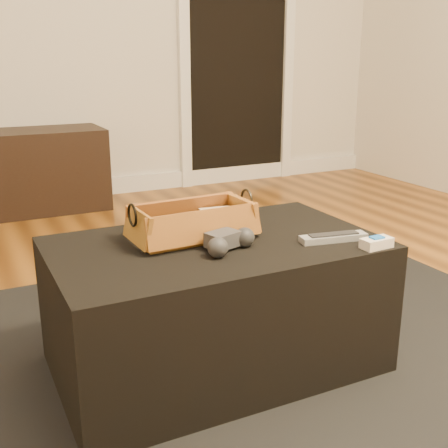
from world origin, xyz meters
name	(u,v)px	position (x,y,z in m)	size (l,w,h in m)	color
floor	(274,398)	(0.00, 0.00, -0.01)	(5.00, 5.50, 0.01)	brown
baseboard	(76,190)	(0.00, 2.73, 0.06)	(5.00, 0.04, 0.12)	white
doorway_opening	(237,50)	(1.30, 2.73, 1.02)	(0.82, 0.02, 2.00)	black
door_jamb_left	(184,50)	(0.85, 2.72, 1.02)	(0.08, 0.05, 2.05)	white
door_jamb_right	(288,50)	(1.75, 2.72, 1.02)	(0.08, 0.05, 2.05)	white
area_rug	(223,371)	(-0.08, 0.18, 0.01)	(2.60, 2.00, 0.01)	black
ottoman	(216,304)	(-0.08, 0.23, 0.22)	(1.00, 0.60, 0.42)	black
tv_remote	(189,233)	(-0.15, 0.28, 0.46)	(0.21, 0.05, 0.02)	black
cloth_bundle	(217,218)	(-0.03, 0.33, 0.48)	(0.11, 0.07, 0.06)	#CBB28D
wicker_basket	(193,224)	(-0.13, 0.30, 0.48)	(0.40, 0.22, 0.14)	brown
game_controller	(228,241)	(-0.08, 0.14, 0.46)	(0.19, 0.14, 0.06)	#343336
silver_remote	(333,237)	(0.25, 0.08, 0.44)	(0.22, 0.09, 0.02)	#95989B
cream_gadget	(377,243)	(0.33, -0.03, 0.45)	(0.10, 0.05, 0.04)	silver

